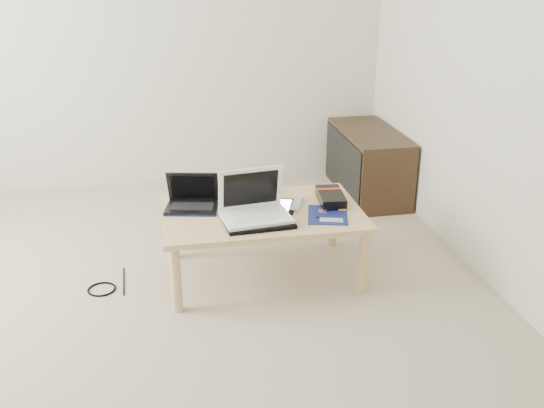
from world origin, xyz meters
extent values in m
plane|color=#B8A995|center=(0.00, 0.00, 0.00)|extent=(4.00, 4.00, 0.00)
cube|color=beige|center=(0.00, 2.05, 1.30)|extent=(4.00, 0.10, 2.60)
cube|color=beige|center=(2.05, 0.00, 1.30)|extent=(0.10, 4.00, 2.60)
cube|color=#D5B880|center=(0.77, 0.33, 0.39)|extent=(1.10, 0.70, 0.03)
cylinder|color=#D5B880|center=(0.27, 0.03, 0.18)|extent=(0.06, 0.06, 0.37)
cylinder|color=#D5B880|center=(1.27, 0.03, 0.18)|extent=(0.06, 0.06, 0.37)
cylinder|color=#D5B880|center=(0.27, 0.63, 0.18)|extent=(0.06, 0.06, 0.37)
cylinder|color=#D5B880|center=(1.27, 0.63, 0.18)|extent=(0.06, 0.06, 0.37)
cube|color=#362616|center=(1.78, 1.45, 0.25)|extent=(0.40, 0.90, 0.50)
cube|color=black|center=(1.58, 1.45, 0.25)|extent=(0.02, 0.86, 0.44)
cube|color=black|center=(0.73, 0.54, 0.42)|extent=(0.34, 0.30, 0.03)
cube|color=black|center=(0.39, 0.43, 0.41)|extent=(0.32, 0.25, 0.02)
cube|color=black|center=(0.39, 0.42, 0.42)|extent=(0.25, 0.16, 0.00)
cube|color=black|center=(0.37, 0.35, 0.42)|extent=(0.07, 0.04, 0.00)
cube|color=black|center=(0.40, 0.49, 0.51)|extent=(0.30, 0.13, 0.19)
cube|color=black|center=(0.40, 0.49, 0.51)|extent=(0.25, 0.10, 0.15)
cube|color=#0C1945|center=(0.37, 0.33, 0.40)|extent=(0.28, 0.07, 0.01)
cube|color=black|center=(0.82, 0.38, 0.41)|extent=(0.33, 0.29, 0.01)
cube|color=white|center=(0.82, 0.38, 0.41)|extent=(0.27, 0.23, 0.00)
cube|color=silver|center=(0.97, 0.37, 0.41)|extent=(0.12, 0.21, 0.02)
cube|color=#A1A1A6|center=(0.97, 0.37, 0.42)|extent=(0.10, 0.17, 0.00)
cube|color=black|center=(0.72, 0.18, 0.41)|extent=(0.37, 0.28, 0.02)
cube|color=white|center=(0.71, 0.19, 0.43)|extent=(0.38, 0.29, 0.02)
cube|color=white|center=(0.71, 0.18, 0.44)|extent=(0.30, 0.17, 0.00)
cube|color=white|center=(0.72, 0.09, 0.44)|extent=(0.08, 0.04, 0.00)
cube|color=white|center=(0.70, 0.29, 0.56)|extent=(0.36, 0.09, 0.24)
cube|color=black|center=(0.70, 0.28, 0.56)|extent=(0.30, 0.07, 0.19)
cube|color=#0C164F|center=(1.11, 0.20, 0.40)|extent=(0.27, 0.31, 0.01)
cube|color=silver|center=(1.09, 0.24, 0.41)|extent=(0.05, 0.05, 0.01)
cube|color=#C19416|center=(1.19, 0.26, 0.41)|extent=(0.09, 0.03, 0.01)
cube|color=#C19416|center=(1.18, 0.25, 0.41)|extent=(0.09, 0.03, 0.01)
cube|color=silver|center=(1.11, 0.14, 0.41)|extent=(0.12, 0.04, 0.01)
cube|color=silver|center=(1.11, 0.12, 0.41)|extent=(0.12, 0.04, 0.01)
cube|color=silver|center=(1.10, 0.10, 0.41)|extent=(0.12, 0.04, 0.01)
cube|color=black|center=(1.05, 0.17, 0.41)|extent=(0.03, 0.03, 0.01)
cube|color=black|center=(1.18, 0.38, 0.43)|extent=(0.16, 0.29, 0.06)
cube|color=maroon|center=(1.18, 0.44, 0.46)|extent=(0.14, 0.05, 0.00)
torus|color=black|center=(0.62, 0.37, 0.41)|extent=(0.13, 0.13, 0.01)
torus|color=black|center=(-0.14, 0.32, 0.01)|extent=(0.20, 0.20, 0.01)
cylinder|color=black|center=(-0.02, 0.39, 0.00)|extent=(0.02, 0.32, 0.01)
camera|label=1|loc=(0.25, -2.72, 1.72)|focal=40.00mm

